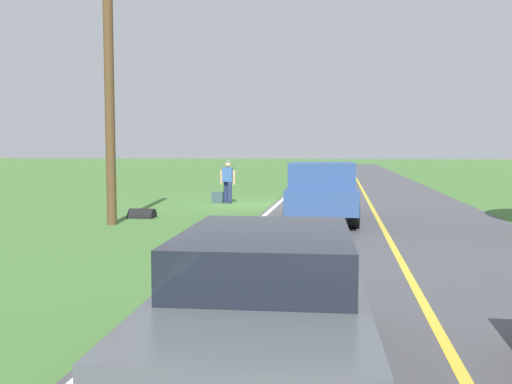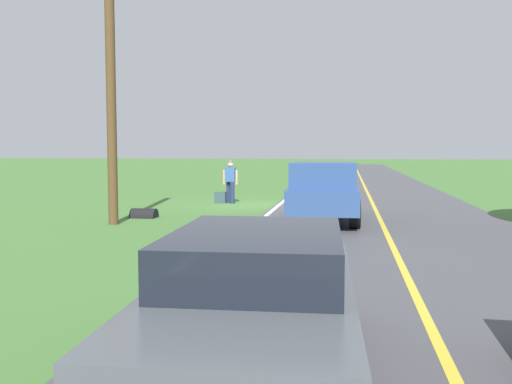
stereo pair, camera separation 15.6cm
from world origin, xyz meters
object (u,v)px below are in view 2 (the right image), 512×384
Objects in this scene: sedan_ahead_same_lane at (255,300)px; hitchhiker_walking at (231,179)px; suitcase_carried at (220,197)px; pickup_truck_passing at (323,190)px; utility_pole_roadside at (111,78)px.

hitchhiker_walking is at bearing -77.45° from sedan_ahead_same_lane.
pickup_truck_passing is (-4.39, 5.13, 0.74)m from suitcase_carried.
sedan_ahead_same_lane is (-3.81, 17.10, -0.23)m from hitchhiker_walking.
utility_pole_roadside is at bearing -60.06° from sedan_ahead_same_lane.
suitcase_carried is 0.05× the size of utility_pole_roadside.
pickup_truck_passing is (-3.97, 5.19, -0.01)m from hitchhiker_walking.
utility_pole_roadside is (5.89, -10.22, 3.49)m from sedan_ahead_same_lane.
hitchhiker_walking is 7.89m from utility_pole_roadside.
sedan_ahead_same_lane is at bearing 89.21° from pickup_truck_passing.
utility_pole_roadside is at bearing 73.15° from hitchhiker_walking.
suitcase_carried is at bearing -103.67° from utility_pole_roadside.
sedan_ahead_same_lane is (0.16, 11.91, -0.21)m from pickup_truck_passing.
utility_pole_roadside is at bearing -10.64° from suitcase_carried.
utility_pole_roadside is (6.05, 1.69, 3.27)m from pickup_truck_passing.
sedan_ahead_same_lane is at bearing 119.94° from utility_pole_roadside.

